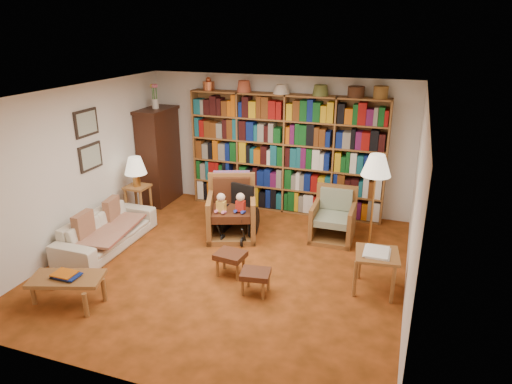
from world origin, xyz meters
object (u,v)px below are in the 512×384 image
at_px(floor_lamp, 376,170).
at_px(side_table_papers, 377,259).
at_px(sofa, 107,231).
at_px(footstool_a, 230,257).
at_px(side_table_lamp, 138,196).
at_px(armchair_sage, 334,219).
at_px(armchair_leather, 234,211).
at_px(coffee_table, 67,280).
at_px(wheelchair, 240,214).
at_px(footstool_b, 256,275).

xyz_separation_m(floor_lamp, side_table_papers, (0.18, -0.94, -0.92)).
relative_size(sofa, footstool_a, 4.22).
xyz_separation_m(sofa, side_table_lamp, (-0.10, 1.08, 0.20)).
height_order(sofa, armchair_sage, armchair_sage).
height_order(armchair_leather, armchair_sage, armchair_leather).
distance_m(sofa, armchair_sage, 3.68).
height_order(sofa, coffee_table, sofa).
xyz_separation_m(side_table_lamp, armchair_sage, (3.45, 0.43, -0.14)).
bearing_deg(side_table_lamp, coffee_table, -76.74).
xyz_separation_m(armchair_leather, coffee_table, (-1.23, -2.61, -0.09)).
bearing_deg(side_table_lamp, side_table_papers, -13.31).
height_order(wheelchair, floor_lamp, floor_lamp).
distance_m(sofa, footstool_a, 2.20).
relative_size(armchair_sage, side_table_papers, 1.38).
distance_m(armchair_leather, wheelchair, 0.15).
bearing_deg(sofa, footstool_b, -101.10).
bearing_deg(side_table_papers, side_table_lamp, 166.69).
relative_size(wheelchair, coffee_table, 0.89).
distance_m(sofa, floor_lamp, 4.26).
bearing_deg(armchair_sage, floor_lamp, -38.05).
bearing_deg(armchair_leather, wheelchair, -27.64).
relative_size(side_table_lamp, floor_lamp, 0.40).
distance_m(side_table_lamp, wheelchair, 1.97).
distance_m(side_table_papers, footstool_b, 1.60).
distance_m(side_table_lamp, footstool_b, 3.21).
bearing_deg(side_table_lamp, footstool_a, -28.70).
distance_m(side_table_papers, coffee_table, 3.98).
relative_size(armchair_leather, side_table_papers, 1.75).
bearing_deg(side_table_papers, wheelchair, 156.99).
bearing_deg(sofa, wheelchair, -61.15).
distance_m(side_table_lamp, armchair_sage, 3.48).
bearing_deg(side_table_lamp, wheelchair, -1.03).
relative_size(sofa, armchair_sage, 2.17).
xyz_separation_m(side_table_papers, footstool_b, (-1.48, -0.58, -0.21)).
height_order(sofa, footstool_a, sofa).
height_order(armchair_sage, footstool_a, armchair_sage).
height_order(armchair_sage, floor_lamp, floor_lamp).
relative_size(floor_lamp, footstool_b, 3.84).
bearing_deg(side_table_lamp, armchair_sage, 7.17).
bearing_deg(sofa, coffee_table, -161.67).
relative_size(wheelchair, side_table_papers, 1.43).
bearing_deg(footstool_a, coffee_table, -141.77).
distance_m(armchair_sage, floor_lamp, 1.34).
bearing_deg(sofa, side_table_papers, -89.38).
distance_m(footstool_a, coffee_table, 2.14).
bearing_deg(floor_lamp, sofa, -165.65).
distance_m(footstool_a, footstool_b, 0.60).
bearing_deg(floor_lamp, side_table_papers, -79.41).
height_order(footstool_a, footstool_b, footstool_a).
distance_m(floor_lamp, side_table_papers, 1.33).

